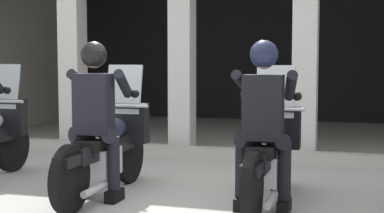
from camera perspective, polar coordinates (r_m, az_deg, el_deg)
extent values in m
plane|color=#A8A59E|center=(8.68, 5.00, -4.64)|extent=(80.00, 80.00, 0.00)
cube|color=black|center=(13.43, 9.06, 4.88)|extent=(10.43, 0.24, 2.91)
cube|color=#BCB7AD|center=(12.85, -15.84, 4.77)|extent=(0.30, 5.31, 2.91)
cube|color=silver|center=(9.70, -11.68, 3.60)|extent=(0.35, 0.36, 2.47)
cube|color=silver|center=(8.97, -0.98, 3.61)|extent=(0.35, 0.36, 2.47)
cube|color=silver|center=(8.59, 11.12, 3.46)|extent=(0.35, 0.36, 2.47)
cube|color=#B7B5AD|center=(8.35, 4.19, -4.59)|extent=(10.03, 0.24, 0.12)
cylinder|color=black|center=(7.60, -17.33, -3.74)|extent=(0.09, 0.64, 0.64)
cube|color=black|center=(7.57, -17.37, -2.19)|extent=(0.14, 0.44, 0.08)
cylinder|color=silver|center=(7.52, -17.63, -2.00)|extent=(0.05, 0.24, 0.53)
cube|color=black|center=(7.46, -17.91, -0.98)|extent=(0.52, 0.16, 0.44)
sphere|color=silver|center=(7.54, -17.49, -0.75)|extent=(0.18, 0.18, 0.18)
cube|color=silver|center=(7.41, -18.08, 1.89)|extent=(0.40, 0.14, 0.54)
cylinder|color=silver|center=(7.36, -18.39, 0.50)|extent=(0.62, 0.04, 0.04)
sphere|color=black|center=(7.00, -17.80, 1.54)|extent=(0.09, 0.09, 0.09)
cylinder|color=black|center=(6.65, -6.18, -4.75)|extent=(0.09, 0.64, 0.64)
cylinder|color=black|center=(5.41, -11.96, -7.05)|extent=(0.09, 0.64, 0.64)
cube|color=black|center=(6.62, -6.20, -2.98)|extent=(0.14, 0.44, 0.08)
cube|color=silver|center=(5.97, -8.98, -5.40)|extent=(0.28, 0.44, 0.28)
cube|color=black|center=(5.99, -8.79, -4.10)|extent=(0.18, 1.24, 0.16)
ellipsoid|color=#1E2338|center=(6.16, -7.93, -2.15)|extent=(0.26, 0.48, 0.22)
cube|color=black|center=(5.82, -9.55, -3.67)|extent=(0.24, 0.52, 0.10)
cube|color=black|center=(5.43, -11.69, -5.11)|extent=(0.16, 0.48, 0.10)
cylinder|color=silver|center=(6.56, -6.40, -2.77)|extent=(0.05, 0.24, 0.53)
cube|color=black|center=(6.49, -6.62, -1.61)|extent=(0.52, 0.16, 0.44)
sphere|color=silver|center=(6.58, -6.28, -1.34)|extent=(0.18, 0.18, 0.18)
cube|color=silver|center=(6.44, -6.72, 1.69)|extent=(0.40, 0.14, 0.54)
cylinder|color=silver|center=(6.38, -6.99, 0.08)|extent=(0.62, 0.04, 0.04)
cylinder|color=silver|center=(5.64, -9.38, -8.00)|extent=(0.07, 0.55, 0.07)
cube|color=black|center=(5.76, -9.70, 0.24)|extent=(0.36, 0.22, 0.60)
cube|color=black|center=(5.86, -9.18, 0.53)|extent=(0.05, 0.02, 0.32)
sphere|color=tan|center=(5.76, -9.67, 4.78)|extent=(0.21, 0.21, 0.21)
sphere|color=black|center=(5.76, -9.68, 5.08)|extent=(0.26, 0.26, 0.26)
cylinder|color=black|center=(5.75, -8.31, -2.85)|extent=(0.26, 0.29, 0.17)
cylinder|color=black|center=(5.76, -7.73, -5.59)|extent=(0.12, 0.12, 0.53)
cube|color=black|center=(5.84, -7.66, -8.71)|extent=(0.11, 0.26, 0.12)
cylinder|color=black|center=(5.87, -10.80, -2.73)|extent=(0.26, 0.29, 0.17)
cylinder|color=black|center=(5.94, -11.27, -5.33)|extent=(0.12, 0.12, 0.53)
cube|color=black|center=(6.01, -11.17, -8.37)|extent=(0.11, 0.26, 0.12)
cylinder|color=black|center=(5.86, -6.80, 2.22)|extent=(0.19, 0.48, 0.31)
sphere|color=black|center=(6.04, -5.65, 1.26)|extent=(0.09, 0.09, 0.09)
cylinder|color=black|center=(6.05, -10.63, 2.25)|extent=(0.19, 0.48, 0.31)
sphere|color=black|center=(6.26, -10.06, 1.33)|extent=(0.09, 0.09, 0.09)
cylinder|color=black|center=(6.28, 8.34, -5.35)|extent=(0.09, 0.64, 0.64)
cylinder|color=black|center=(4.92, 5.98, -8.15)|extent=(0.09, 0.64, 0.64)
cube|color=black|center=(6.24, 8.36, -3.47)|extent=(0.14, 0.44, 0.08)
cube|color=silver|center=(5.54, 7.23, -6.17)|extent=(0.28, 0.44, 0.28)
cube|color=black|center=(5.56, 7.33, -4.76)|extent=(0.18, 1.24, 0.16)
ellipsoid|color=#1E2338|center=(5.75, 7.70, -2.64)|extent=(0.26, 0.48, 0.22)
cube|color=black|center=(5.38, 7.03, -4.34)|extent=(0.24, 0.52, 0.10)
cube|color=black|center=(4.94, 6.13, -6.01)|extent=(0.16, 0.48, 0.10)
cylinder|color=silver|center=(6.18, 8.29, -3.25)|extent=(0.05, 0.24, 0.53)
cube|color=black|center=(6.10, 8.22, -2.03)|extent=(0.52, 0.16, 0.44)
sphere|color=silver|center=(6.20, 8.36, -1.74)|extent=(0.18, 0.18, 0.18)
cube|color=silver|center=(6.05, 8.24, 1.48)|extent=(0.40, 0.14, 0.54)
cylinder|color=silver|center=(5.98, 8.11, -0.24)|extent=(0.62, 0.04, 0.04)
cylinder|color=silver|center=(5.22, 7.89, -9.03)|extent=(0.07, 0.55, 0.07)
cube|color=black|center=(5.31, 7.04, -0.10)|extent=(0.36, 0.22, 0.60)
cube|color=#591414|center=(5.42, 7.25, 0.21)|extent=(0.05, 0.02, 0.32)
sphere|color=tan|center=(5.31, 7.12, 4.81)|extent=(0.21, 0.21, 0.21)
sphere|color=#191E38|center=(5.31, 7.13, 5.14)|extent=(0.26, 0.26, 0.26)
cylinder|color=black|center=(5.34, 8.52, -3.44)|extent=(0.26, 0.29, 0.17)
cylinder|color=black|center=(5.38, 9.12, -6.36)|extent=(0.12, 0.12, 0.53)
cube|color=black|center=(5.46, 9.09, -9.68)|extent=(0.11, 0.26, 0.12)
cylinder|color=black|center=(5.39, 5.57, -3.34)|extent=(0.26, 0.29, 0.17)
cylinder|color=black|center=(5.44, 4.92, -6.18)|extent=(0.12, 0.12, 0.53)
cube|color=black|center=(5.52, 4.92, -9.47)|extent=(0.11, 0.26, 0.12)
cylinder|color=black|center=(5.49, 9.72, 2.01)|extent=(0.19, 0.48, 0.31)
sphere|color=black|center=(5.70, 10.36, 1.00)|extent=(0.09, 0.09, 0.09)
cylinder|color=black|center=(5.56, 5.21, 2.10)|extent=(0.19, 0.48, 0.31)
sphere|color=black|center=(5.78, 5.22, 1.11)|extent=(0.09, 0.09, 0.09)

